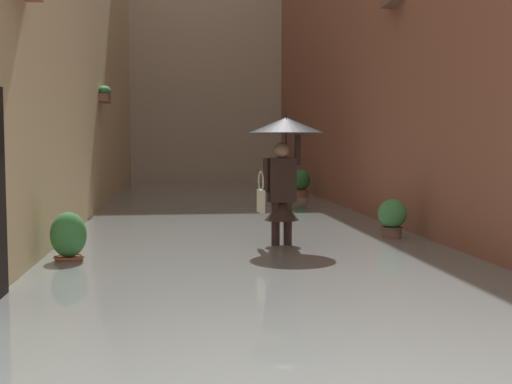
# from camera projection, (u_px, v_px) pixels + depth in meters

# --- Properties ---
(ground_plane) EXTENTS (60.00, 60.00, 0.00)m
(ground_plane) POSITION_uv_depth(u_px,v_px,m) (229.00, 224.00, 13.26)
(ground_plane) COLOR gray
(flood_water) EXTENTS (6.28, 26.39, 0.21)m
(flood_water) POSITION_uv_depth(u_px,v_px,m) (229.00, 219.00, 13.26)
(flood_water) COLOR slate
(flood_water) RESTS_ON ground_plane
(building_facade_far) EXTENTS (9.08, 1.80, 13.08)m
(building_facade_far) POSITION_uv_depth(u_px,v_px,m) (205.00, 12.00, 23.75)
(building_facade_far) COLOR tan
(building_facade_far) RESTS_ON ground_plane
(person_wading) EXTENTS (1.07, 1.07, 2.10)m
(person_wading) POSITION_uv_depth(u_px,v_px,m) (284.00, 155.00, 9.06)
(person_wading) COLOR black
(person_wading) RESTS_ON ground_plane
(potted_plant_mid_left) EXTENTS (0.45, 0.45, 0.81)m
(potted_plant_mid_left) POSITION_uv_depth(u_px,v_px,m) (392.00, 220.00, 9.87)
(potted_plant_mid_left) COLOR brown
(potted_plant_mid_left) RESTS_ON ground_plane
(potted_plant_near_left) EXTENTS (0.53, 0.53, 0.97)m
(potted_plant_near_left) POSITION_uv_depth(u_px,v_px,m) (300.00, 186.00, 17.33)
(potted_plant_near_left) COLOR #9E563D
(potted_plant_near_left) RESTS_ON ground_plane
(potted_plant_near_right) EXTENTS (0.44, 0.44, 0.82)m
(potted_plant_near_right) POSITION_uv_depth(u_px,v_px,m) (69.00, 242.00, 7.90)
(potted_plant_near_right) COLOR #9E563D
(potted_plant_near_right) RESTS_ON ground_plane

